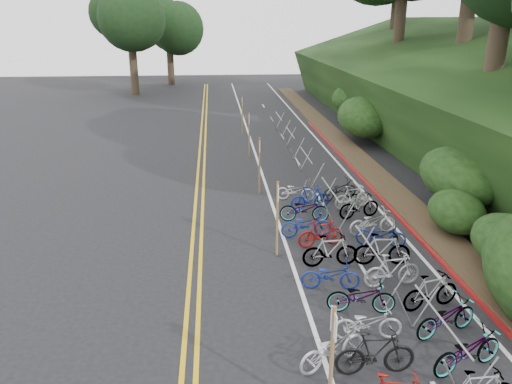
# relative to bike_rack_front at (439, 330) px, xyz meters

# --- Properties ---
(ground) EXTENTS (120.00, 120.00, 0.00)m
(ground) POSITION_rel_bike_rack_front_xyz_m (-3.45, 0.57, -0.83)
(ground) COLOR black
(ground) RESTS_ON ground
(road_markings) EXTENTS (7.47, 80.00, 0.01)m
(road_markings) POSITION_rel_bike_rack_front_xyz_m (-2.81, 10.67, -0.82)
(road_markings) COLOR gold
(road_markings) RESTS_ON ground
(red_curb) EXTENTS (0.25, 28.00, 0.10)m
(red_curb) POSITION_rel_bike_rack_front_xyz_m (2.25, 12.57, -0.78)
(red_curb) COLOR maroon
(red_curb) RESTS_ON ground
(embankment) EXTENTS (14.30, 48.14, 9.11)m
(embankment) POSITION_rel_bike_rack_front_xyz_m (9.51, 19.61, 1.74)
(embankment) COLOR black
(embankment) RESTS_ON ground
(bike_rack_front) EXTENTS (1.13, 2.84, 1.13)m
(bike_rack_front) POSITION_rel_bike_rack_front_xyz_m (0.00, 0.00, 0.00)
(bike_rack_front) COLOR gray
(bike_rack_front) RESTS_ON ground
(bike_racks_rest) EXTENTS (1.14, 23.00, 1.17)m
(bike_racks_rest) POSITION_rel_bike_rack_front_xyz_m (-0.45, 13.57, 0.03)
(bike_racks_rest) COLOR gray
(bike_racks_rest) RESTS_ON ground
(signpost_near) EXTENTS (0.08, 0.40, 2.52)m
(signpost_near) POSITION_rel_bike_rack_front_xyz_m (-2.77, -1.52, 0.62)
(signpost_near) COLOR brown
(signpost_near) RESTS_ON ground
(signposts_rest) EXTENTS (0.08, 18.40, 2.50)m
(signposts_rest) POSITION_rel_bike_rack_front_xyz_m (-2.85, 14.57, 0.60)
(signposts_rest) COLOR brown
(signposts_rest) RESTS_ON ground
(bike_front) EXTENTS (1.31, 1.83, 0.92)m
(bike_front) POSITION_rel_bike_rack_front_xyz_m (-2.33, 0.09, -0.37)
(bike_front) COLOR #9E9EA3
(bike_front) RESTS_ON ground
(bike_valet) EXTENTS (3.37, 14.89, 1.06)m
(bike_valet) POSITION_rel_bike_rack_front_xyz_m (-0.44, 4.04, -0.35)
(bike_valet) COLOR #9E9EA3
(bike_valet) RESTS_ON ground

